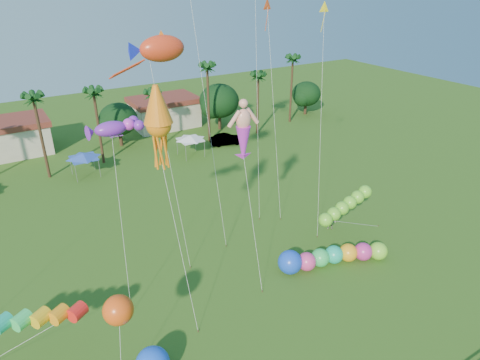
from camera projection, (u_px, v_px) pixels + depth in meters
ground at (320, 360)px, 27.97m from camera, size 160.00×160.00×0.00m
tree_line at (138, 116)px, 61.55m from camera, size 69.46×8.91×11.00m
buildings_row at (83, 128)px, 64.01m from camera, size 35.00×7.00×4.00m
tent_row at (84, 157)px, 51.82m from camera, size 31.00×4.00×0.60m
car_b at (227, 139)px, 62.98m from camera, size 5.08×2.71×1.59m
spectator_b at (332, 222)px, 41.97m from camera, size 0.97×0.94×1.58m
caterpillar_inflatable at (329, 257)px, 36.77m from camera, size 9.90×4.64×2.05m
rainbow_tube at (47, 323)px, 26.55m from camera, size 9.03×3.76×3.77m
green_worm at (326, 220)px, 38.11m from camera, size 10.69×3.69×3.77m
orange_ball_kite at (118, 310)px, 24.47m from camera, size 2.28×2.28×6.34m
merman_kite at (243, 134)px, 33.35m from camera, size 2.47×5.95×13.89m
fish_kite at (162, 49)px, 32.87m from camera, size 5.58×5.74×18.75m
squid_kite at (159, 125)px, 27.16m from camera, size 2.29×5.32×16.81m
lobster_kite at (111, 129)px, 29.12m from camera, size 4.31×5.00×14.02m
delta_kite_red at (268, 8)px, 39.47m from camera, size 1.73×5.19×20.86m
delta_kite_yellow at (324, 14)px, 35.30m from camera, size 1.92×3.22×20.82m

